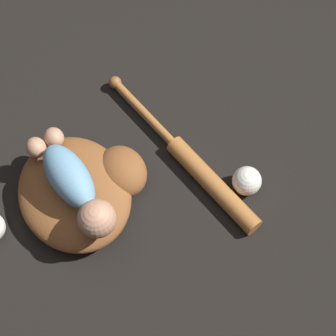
{
  "coord_description": "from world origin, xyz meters",
  "views": [
    {
      "loc": [
        0.52,
        -0.23,
        1.34
      ],
      "look_at": [
        0.09,
        0.25,
        0.07
      ],
      "focal_mm": 60.0,
      "sensor_mm": 36.0,
      "label": 1
    }
  ],
  "objects_px": {
    "baseball_glove": "(83,189)",
    "baseball_bat": "(198,169)",
    "baby_figure": "(74,185)",
    "baseball": "(247,181)"
  },
  "relations": [
    {
      "from": "baseball_glove",
      "to": "baby_figure",
      "type": "distance_m",
      "value": 0.1
    },
    {
      "from": "baseball_bat",
      "to": "baseball",
      "type": "xyz_separation_m",
      "value": [
        0.12,
        0.05,
        0.01
      ]
    },
    {
      "from": "baseball_glove",
      "to": "baseball_bat",
      "type": "height_order",
      "value": "baseball_glove"
    },
    {
      "from": "baseball_bat",
      "to": "baseball",
      "type": "height_order",
      "value": "baseball"
    },
    {
      "from": "baseball_glove",
      "to": "baby_figure",
      "type": "height_order",
      "value": "baby_figure"
    },
    {
      "from": "baby_figure",
      "to": "baseball_glove",
      "type": "bearing_deg",
      "value": 121.22
    },
    {
      "from": "baseball_bat",
      "to": "baseball",
      "type": "relative_size",
      "value": 7.72
    },
    {
      "from": "baseball_glove",
      "to": "baseball_bat",
      "type": "xyz_separation_m",
      "value": [
        0.17,
        0.25,
        -0.02
      ]
    },
    {
      "from": "baseball_bat",
      "to": "baseball",
      "type": "bearing_deg",
      "value": 23.21
    },
    {
      "from": "baby_figure",
      "to": "baseball",
      "type": "relative_size",
      "value": 4.35
    }
  ]
}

